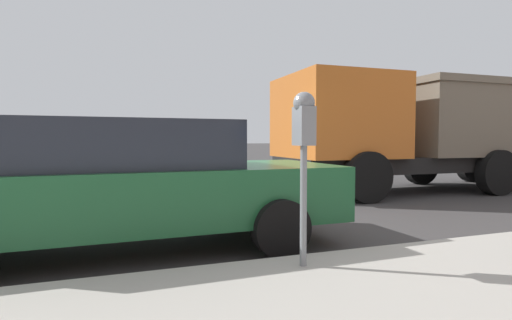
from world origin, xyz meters
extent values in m
plane|color=#3D3A3A|center=(0.00, 0.00, 0.00)|extent=(220.00, 220.00, 0.00)
cylinder|color=gray|center=(-2.52, 0.11, 0.69)|extent=(0.06, 0.06, 1.07)
cube|color=gray|center=(-2.52, 0.11, 1.40)|extent=(0.20, 0.14, 0.34)
sphere|color=gray|center=(-2.52, 0.11, 1.60)|extent=(0.19, 0.19, 0.19)
cube|color=#19389E|center=(-2.41, 0.11, 1.35)|extent=(0.01, 0.11, 0.12)
cube|color=black|center=(-2.41, 0.11, 1.47)|extent=(0.01, 0.10, 0.08)
cube|color=#1E5B33|center=(-0.88, 1.56, 0.64)|extent=(1.91, 5.00, 0.64)
cube|color=#232833|center=(-0.89, 1.76, 1.23)|extent=(1.65, 2.81, 0.53)
cylinder|color=black|center=(0.05, 0.04, 0.32)|extent=(0.23, 0.64, 0.64)
cylinder|color=black|center=(-1.75, 0.00, 0.32)|extent=(0.23, 0.64, 0.64)
cube|color=black|center=(2.25, -5.82, 0.70)|extent=(2.18, 7.75, 0.35)
cube|color=#C66623|center=(2.29, -3.12, 1.78)|extent=(2.47, 2.35, 1.83)
cube|color=#6B6051|center=(2.23, -7.29, 1.70)|extent=(2.51, 4.82, 1.67)
cube|color=#6B6051|center=(2.23, -7.29, 2.62)|extent=(2.61, 4.92, 0.16)
cylinder|color=black|center=(1.07, -3.10, 0.52)|extent=(0.31, 1.04, 1.04)
cylinder|color=black|center=(3.51, -3.14, 0.52)|extent=(0.31, 1.04, 1.04)
cylinder|color=black|center=(1.02, -6.58, 0.52)|extent=(0.31, 1.04, 1.04)
cylinder|color=black|center=(3.46, -6.61, 0.52)|extent=(0.31, 1.04, 1.04)
cylinder|color=black|center=(3.43, -8.54, 0.52)|extent=(0.31, 1.04, 1.04)
camera|label=1|loc=(-5.67, 1.69, 1.28)|focal=28.00mm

